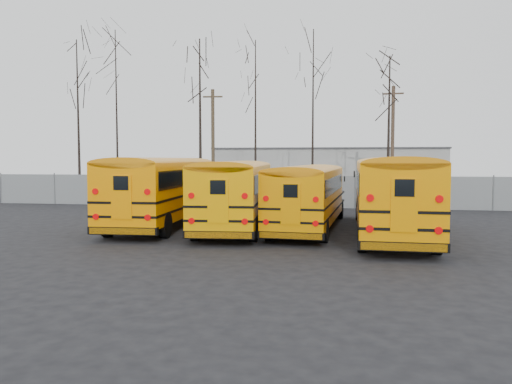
% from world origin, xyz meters
% --- Properties ---
extents(ground, '(120.00, 120.00, 0.00)m').
position_xyz_m(ground, '(0.00, 0.00, 0.00)').
color(ground, black).
rests_on(ground, ground).
extents(fence, '(40.00, 0.04, 2.00)m').
position_xyz_m(fence, '(0.00, 12.00, 1.00)').
color(fence, gray).
rests_on(fence, ground).
extents(distant_building, '(22.00, 8.00, 4.00)m').
position_xyz_m(distant_building, '(2.00, 32.00, 2.00)').
color(distant_building, '#BBBCB6').
rests_on(distant_building, ground).
extents(bus_a, '(2.98, 11.38, 3.16)m').
position_xyz_m(bus_a, '(-4.95, 2.66, 1.85)').
color(bus_a, black).
rests_on(bus_a, ground).
extents(bus_b, '(3.16, 10.89, 3.01)m').
position_xyz_m(bus_b, '(-1.49, 2.17, 1.76)').
color(bus_b, black).
rests_on(bus_b, ground).
extents(bus_c, '(3.17, 10.23, 2.82)m').
position_xyz_m(bus_c, '(1.65, 2.30, 1.65)').
color(bus_c, black).
rests_on(bus_c, ground).
extents(bus_d, '(2.99, 11.46, 3.18)m').
position_xyz_m(bus_d, '(4.94, 0.94, 1.86)').
color(bus_d, black).
rests_on(bus_d, ground).
extents(utility_pole_left, '(1.45, 0.25, 8.14)m').
position_xyz_m(utility_pole_left, '(-6.15, 16.82, 4.18)').
color(utility_pole_left, '#4A3C2A').
rests_on(utility_pole_left, ground).
extents(utility_pole_right, '(1.50, 0.27, 8.43)m').
position_xyz_m(utility_pole_right, '(6.98, 19.30, 4.33)').
color(utility_pole_right, '#4D3A2B').
rests_on(utility_pole_right, ground).
extents(tree_0, '(0.26, 0.26, 12.31)m').
position_xyz_m(tree_0, '(-17.19, 17.57, 6.15)').
color(tree_0, black).
rests_on(tree_0, ground).
extents(tree_1, '(0.26, 0.26, 12.73)m').
position_xyz_m(tree_1, '(-13.66, 16.87, 6.36)').
color(tree_1, black).
rests_on(tree_1, ground).
extents(tree_2, '(0.26, 0.26, 11.73)m').
position_xyz_m(tree_2, '(-7.01, 16.45, 5.86)').
color(tree_2, black).
rests_on(tree_2, ground).
extents(tree_3, '(0.26, 0.26, 11.21)m').
position_xyz_m(tree_3, '(-2.73, 15.26, 5.60)').
color(tree_3, black).
rests_on(tree_3, ground).
extents(tree_4, '(0.26, 0.26, 12.32)m').
position_xyz_m(tree_4, '(1.14, 17.39, 6.16)').
color(tree_4, black).
rests_on(tree_4, ground).
extents(tree_5, '(0.26, 0.26, 10.21)m').
position_xyz_m(tree_5, '(6.46, 17.11, 5.11)').
color(tree_5, black).
rests_on(tree_5, ground).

